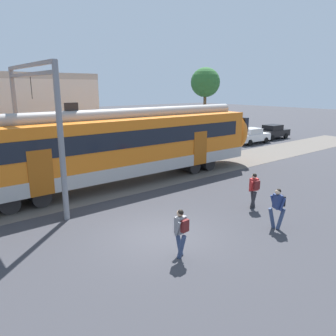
% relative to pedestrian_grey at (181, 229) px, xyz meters
% --- Properties ---
extents(ground_plane, '(160.00, 160.00, 0.00)m').
position_rel_pedestrian_grey_xyz_m(ground_plane, '(0.48, 1.67, -0.99)').
color(ground_plane, '#38383D').
extents(pedestrian_grey, '(0.54, 0.67, 1.67)m').
position_rel_pedestrian_grey_xyz_m(pedestrian_grey, '(0.00, 0.00, 0.00)').
color(pedestrian_grey, navy).
rests_on(pedestrian_grey, ground).
extents(pedestrian_navy, '(0.58, 0.65, 1.67)m').
position_rel_pedestrian_grey_xyz_m(pedestrian_navy, '(4.44, -0.68, 0.00)').
color(pedestrian_navy, navy).
rests_on(pedestrian_navy, ground).
extents(pedestrian_red, '(0.62, 0.60, 1.67)m').
position_rel_pedestrian_grey_xyz_m(pedestrian_red, '(5.61, 1.32, 0.00)').
color(pedestrian_red, '#28282D').
rests_on(pedestrian_red, ground).
extents(parked_car_silver, '(4.06, 1.87, 1.54)m').
position_rel_pedestrian_grey_xyz_m(parked_car_silver, '(15.17, 12.84, -0.21)').
color(parked_car_silver, '#B7BABF').
rests_on(parked_car_silver, ground).
extents(parked_car_white, '(4.03, 1.82, 1.54)m').
position_rel_pedestrian_grey_xyz_m(parked_car_white, '(20.38, 12.69, -0.21)').
color(parked_car_white, silver).
rests_on(parked_car_white, ground).
extents(parked_car_black, '(4.04, 1.83, 1.54)m').
position_rel_pedestrian_grey_xyz_m(parked_car_black, '(24.71, 13.14, -0.21)').
color(parked_car_black, black).
rests_on(parked_car_black, ground).
extents(catenary_gantry, '(0.24, 6.64, 6.53)m').
position_rel_pedestrian_grey_xyz_m(catenary_gantry, '(-1.68, 8.67, 3.32)').
color(catenary_gantry, gray).
rests_on(catenary_gantry, ground).
extents(street_tree_right, '(3.10, 3.10, 7.56)m').
position_rel_pedestrian_grey_xyz_m(street_tree_right, '(19.14, 18.14, 4.96)').
color(street_tree_right, brown).
rests_on(street_tree_right, ground).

